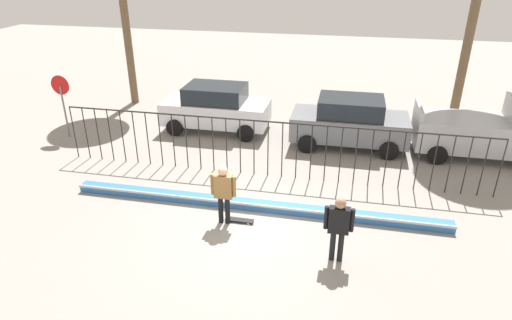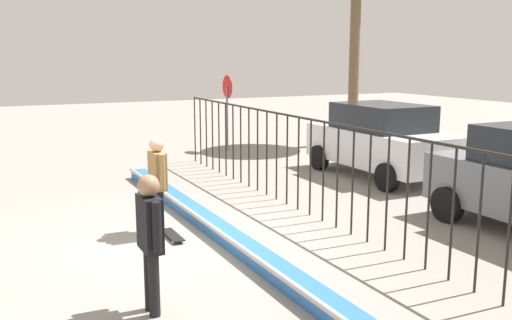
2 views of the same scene
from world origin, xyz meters
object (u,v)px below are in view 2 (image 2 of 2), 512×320
Objects in this scene: skateboard at (173,235)px; stop_sign at (227,102)px; skateboarder at (158,176)px; parked_car_white at (381,140)px; camera_operator at (150,231)px.

skateboard is 9.51m from stop_sign.
skateboarder is 6.98m from parked_car_white.
parked_car_white reaches higher than camera_operator.
parked_car_white reaches higher than skateboarder.
stop_sign is (-7.78, 4.70, 0.58)m from skateboarder.
skateboarder is at bearing -1.42° from camera_operator.
skateboard is at bearing 3.46° from skateboarder.
skateboard is at bearing -65.04° from parked_car_white.
camera_operator reaches higher than skateboarder.
skateboard is at bearing -6.06° from camera_operator.
stop_sign is at bearing -157.64° from parked_car_white.
stop_sign is (-10.86, 5.71, 0.57)m from camera_operator.
stop_sign is (-5.60, -1.93, 0.64)m from parked_car_white.
camera_operator is 12.29m from stop_sign.
stop_sign reaches higher than camera_operator.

